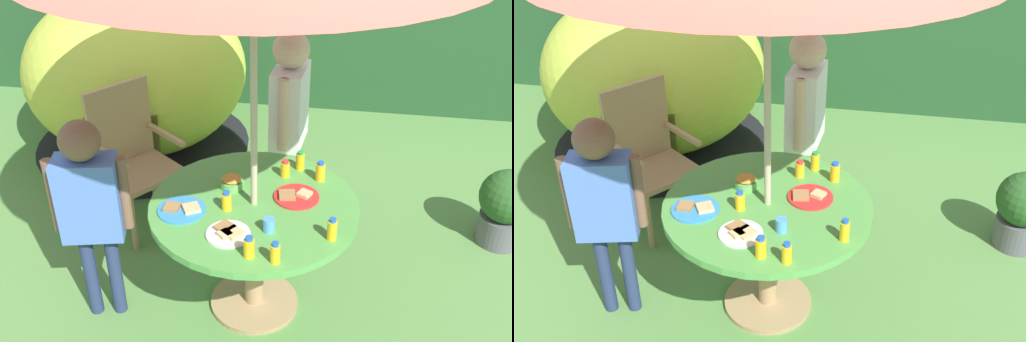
% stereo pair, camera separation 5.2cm
% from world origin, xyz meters
% --- Properties ---
extents(ground_plane, '(10.00, 10.00, 0.02)m').
position_xyz_m(ground_plane, '(0.00, 0.00, -0.01)').
color(ground_plane, '#548442').
extents(hedge_backdrop, '(9.00, 0.70, 1.65)m').
position_xyz_m(hedge_backdrop, '(0.00, 3.16, 0.83)').
color(hedge_backdrop, '#234C28').
rests_on(hedge_backdrop, ground_plane).
extents(garden_table, '(1.14, 1.14, 0.73)m').
position_xyz_m(garden_table, '(0.00, 0.00, 0.58)').
color(garden_table, tan).
rests_on(garden_table, ground_plane).
extents(wooden_chair, '(0.64, 0.65, 1.01)m').
position_xyz_m(wooden_chair, '(-0.98, 0.74, 0.55)').
color(wooden_chair, tan).
rests_on(wooden_chair, ground_plane).
extents(dome_tent, '(2.24, 2.24, 1.38)m').
position_xyz_m(dome_tent, '(-1.32, 1.85, 0.68)').
color(dome_tent, '#B2C63F').
rests_on(dome_tent, ground_plane).
extents(potted_plant, '(0.37, 0.37, 0.55)m').
position_xyz_m(potted_plant, '(1.56, 0.87, 0.29)').
color(potted_plant, '#595960').
rests_on(potted_plant, ground_plane).
extents(child_in_white_shirt, '(0.24, 0.47, 1.40)m').
position_xyz_m(child_in_white_shirt, '(0.08, 0.91, 0.89)').
color(child_in_white_shirt, '#3F3F47').
rests_on(child_in_white_shirt, ground_plane).
extents(child_in_blue_shirt, '(0.42, 0.25, 1.25)m').
position_xyz_m(child_in_blue_shirt, '(-0.84, -0.20, 0.80)').
color(child_in_blue_shirt, navy).
rests_on(child_in_blue_shirt, ground_plane).
extents(snack_bowl, '(0.13, 0.13, 0.07)m').
position_xyz_m(snack_bowl, '(-0.15, 0.14, 0.77)').
color(snack_bowl, '#66B259').
rests_on(snack_bowl, garden_table).
extents(plate_near_right, '(0.26, 0.26, 0.03)m').
position_xyz_m(plate_near_right, '(-0.37, -0.13, 0.74)').
color(plate_near_right, '#338CD8').
rests_on(plate_near_right, garden_table).
extents(plate_mid_left, '(0.25, 0.25, 0.03)m').
position_xyz_m(plate_mid_left, '(0.22, 0.09, 0.74)').
color(plate_mid_left, red).
rests_on(plate_mid_left, garden_table).
extents(plate_near_left, '(0.23, 0.23, 0.03)m').
position_xyz_m(plate_near_left, '(-0.08, -0.29, 0.74)').
color(plate_near_left, white).
rests_on(plate_near_left, garden_table).
extents(juice_bottle_far_left, '(0.06, 0.06, 0.12)m').
position_xyz_m(juice_bottle_far_left, '(0.33, 0.30, 0.79)').
color(juice_bottle_far_left, yellow).
rests_on(juice_bottle_far_left, garden_table).
extents(juice_bottle_far_right, '(0.05, 0.05, 0.11)m').
position_xyz_m(juice_bottle_far_right, '(0.13, 0.31, 0.78)').
color(juice_bottle_far_right, yellow).
rests_on(juice_bottle_far_right, garden_table).
extents(juice_bottle_center_front, '(0.05, 0.05, 0.11)m').
position_xyz_m(juice_bottle_center_front, '(0.18, -0.46, 0.78)').
color(juice_bottle_center_front, yellow).
rests_on(juice_bottle_center_front, garden_table).
extents(juice_bottle_center_back, '(0.05, 0.05, 0.11)m').
position_xyz_m(juice_bottle_center_back, '(0.05, -0.44, 0.78)').
color(juice_bottle_center_back, yellow).
rests_on(juice_bottle_center_back, garden_table).
extents(juice_bottle_mid_right, '(0.05, 0.05, 0.11)m').
position_xyz_m(juice_bottle_mid_right, '(-0.13, -0.08, 0.78)').
color(juice_bottle_mid_right, yellow).
rests_on(juice_bottle_mid_right, garden_table).
extents(juice_bottle_front_edge, '(0.05, 0.05, 0.12)m').
position_xyz_m(juice_bottle_front_edge, '(0.21, 0.40, 0.78)').
color(juice_bottle_front_edge, yellow).
rests_on(juice_bottle_front_edge, garden_table).
extents(juice_bottle_back_edge, '(0.05, 0.05, 0.12)m').
position_xyz_m(juice_bottle_back_edge, '(0.43, -0.24, 0.79)').
color(juice_bottle_back_edge, yellow).
rests_on(juice_bottle_back_edge, garden_table).
extents(cup_near, '(0.06, 0.06, 0.07)m').
position_xyz_m(cup_near, '(0.11, -0.23, 0.77)').
color(cup_near, '#4C99D8').
rests_on(cup_near, garden_table).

